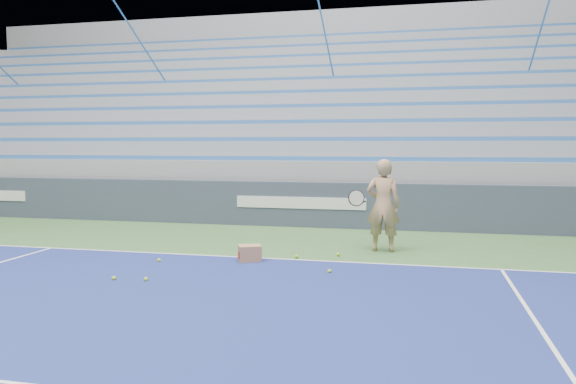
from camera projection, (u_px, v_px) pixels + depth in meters
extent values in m
cube|color=white|center=(255.00, 258.00, 9.92)|extent=(10.97, 0.05, 0.00)
cube|color=#374054|center=(301.00, 204.00, 13.76)|extent=(30.00, 0.30, 1.10)
cube|color=white|center=(300.00, 203.00, 13.60)|extent=(3.20, 0.02, 0.28)
cube|color=#94979C|center=(330.00, 190.00, 18.17)|extent=(30.00, 8.50, 1.10)
cube|color=#94979C|center=(330.00, 165.00, 18.11)|extent=(30.00, 8.50, 0.50)
cube|color=#3266B6|center=(307.00, 158.00, 14.32)|extent=(29.60, 0.42, 0.11)
cube|color=#94979C|center=(332.00, 149.00, 18.47)|extent=(30.00, 7.65, 0.50)
cube|color=#3266B6|center=(313.00, 139.00, 15.10)|extent=(29.60, 0.42, 0.11)
cube|color=#94979C|center=(334.00, 134.00, 18.84)|extent=(30.00, 6.80, 0.50)
cube|color=#3266B6|center=(319.00, 122.00, 15.88)|extent=(29.60, 0.42, 0.11)
cube|color=#94979C|center=(336.00, 120.00, 19.21)|extent=(30.00, 5.95, 0.50)
cube|color=#3266B6|center=(324.00, 106.00, 16.67)|extent=(29.60, 0.42, 0.11)
cube|color=#94979C|center=(338.00, 106.00, 19.58)|extent=(30.00, 5.10, 0.50)
cube|color=#3266B6|center=(328.00, 91.00, 17.45)|extent=(29.60, 0.42, 0.11)
cube|color=#94979C|center=(340.00, 93.00, 19.95)|extent=(30.00, 4.25, 0.50)
cube|color=#3266B6|center=(333.00, 78.00, 18.23)|extent=(29.60, 0.42, 0.11)
cube|color=#94979C|center=(342.00, 80.00, 20.32)|extent=(30.00, 3.40, 0.50)
cube|color=#3266B6|center=(336.00, 66.00, 19.01)|extent=(29.60, 0.42, 0.11)
cube|color=#94979C|center=(343.00, 67.00, 20.69)|extent=(30.00, 2.55, 0.50)
cube|color=#3266B6|center=(340.00, 55.00, 19.80)|extent=(29.60, 0.42, 0.11)
cube|color=#94979C|center=(345.00, 55.00, 21.06)|extent=(30.00, 1.70, 0.50)
cube|color=#3266B6|center=(343.00, 45.00, 20.58)|extent=(29.60, 0.42, 0.11)
cube|color=#94979C|center=(346.00, 44.00, 21.43)|extent=(30.00, 0.85, 0.50)
cube|color=#3266B6|center=(346.00, 35.00, 21.36)|extent=(29.60, 0.42, 0.11)
cube|color=#94979C|center=(348.00, 103.00, 22.32)|extent=(31.00, 0.40, 7.30)
cylinder|color=teal|center=(7.00, 74.00, 20.55)|extent=(0.05, 8.53, 5.04)
cylinder|color=teal|center=(157.00, 69.00, 19.19)|extent=(0.05, 8.53, 5.04)
cylinder|color=teal|center=(331.00, 63.00, 17.83)|extent=(0.05, 8.53, 5.04)
cylinder|color=teal|center=(533.00, 56.00, 16.47)|extent=(0.05, 8.53, 5.04)
imported|color=tan|center=(383.00, 205.00, 10.54)|extent=(0.66, 0.45, 1.75)
cylinder|color=black|center=(363.00, 202.00, 10.37)|extent=(0.12, 0.27, 0.08)
cylinder|color=beige|center=(356.00, 198.00, 10.11)|extent=(0.29, 0.16, 0.28)
torus|color=black|center=(356.00, 198.00, 10.11)|extent=(0.31, 0.18, 0.30)
cube|color=#AA7652|center=(250.00, 253.00, 9.64)|extent=(0.46, 0.42, 0.29)
cube|color=#B21E19|center=(247.00, 255.00, 9.50)|extent=(0.28, 0.14, 0.13)
sphere|color=#AED72C|center=(297.00, 257.00, 9.93)|extent=(0.07, 0.07, 0.07)
sphere|color=#AED72C|center=(338.00, 254.00, 10.11)|extent=(0.07, 0.07, 0.07)
sphere|color=#AED72C|center=(146.00, 279.00, 8.25)|extent=(0.07, 0.07, 0.07)
sphere|color=#AED72C|center=(114.00, 278.00, 8.31)|extent=(0.07, 0.07, 0.07)
sphere|color=#AED72C|center=(159.00, 260.00, 9.61)|extent=(0.07, 0.07, 0.07)
sphere|color=#AED72C|center=(329.00, 271.00, 8.78)|extent=(0.07, 0.07, 0.07)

